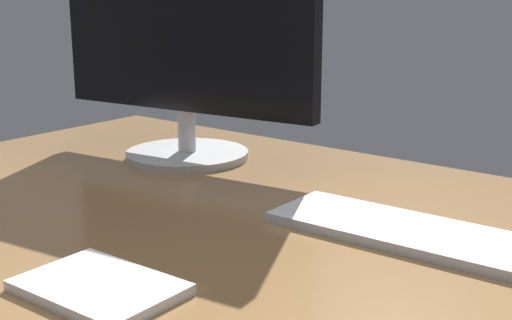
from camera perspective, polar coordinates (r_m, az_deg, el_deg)
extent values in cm
cube|color=olive|center=(90.07, 0.72, -5.96)|extent=(140.00, 84.00, 2.00)
cylinder|color=#BBBBBB|center=(123.83, -5.63, 0.44)|extent=(21.57, 21.57, 1.32)
cylinder|color=#BBBBBB|center=(122.87, -5.68, 2.40)|extent=(3.12, 3.12, 7.36)
cube|color=black|center=(120.36, -5.92, 11.89)|extent=(50.59, 8.56, 33.18)
cube|color=silver|center=(86.31, 14.42, -6.20)|extent=(41.66, 12.92, 1.26)
cube|color=white|center=(72.72, -12.66, -10.11)|extent=(16.27, 11.41, 1.12)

